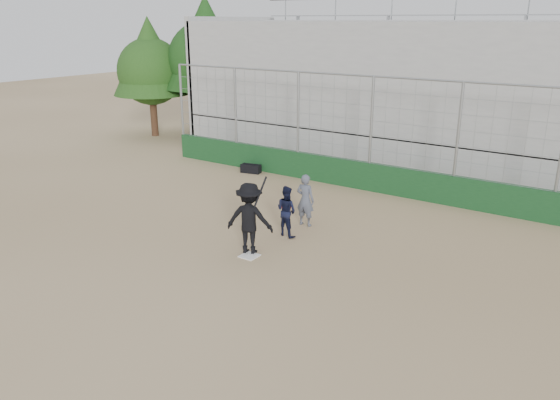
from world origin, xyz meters
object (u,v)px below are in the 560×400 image
Objects in this scene: batter_at_plate at (249,218)px; catcher_crouched at (286,219)px; umpire at (305,203)px; equipment_bag at (251,169)px.

batter_at_plate is 1.59m from catcher_crouched.
catcher_crouched is 1.02m from umpire.
catcher_crouched is 6.81m from equipment_bag.
umpire is at bearing -37.64° from equipment_bag.
umpire reaches higher than equipment_bag.
catcher_crouched is at bearing 85.05° from batter_at_plate.
umpire is (0.01, 1.00, 0.20)m from catcher_crouched.
equipment_bag is (-4.86, 4.75, -0.33)m from catcher_crouched.
umpire reaches higher than catcher_crouched.
batter_at_plate is 2.41× the size of equipment_bag.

